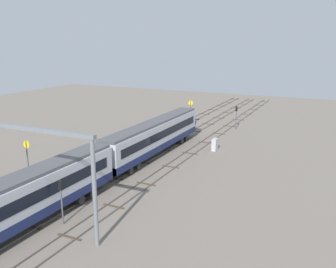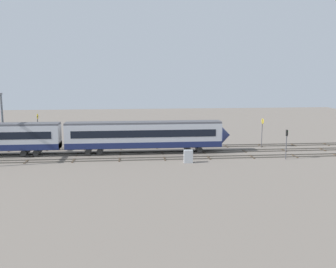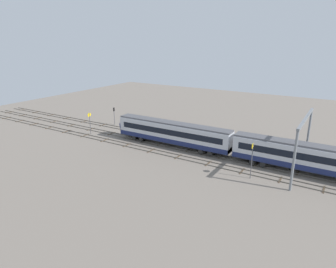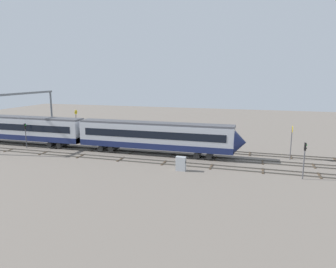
{
  "view_description": "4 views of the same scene",
  "coord_description": "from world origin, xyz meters",
  "px_view_note": "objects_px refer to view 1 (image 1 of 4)",
  "views": [
    {
      "loc": [
        -41.14,
        -23.66,
        15.84
      ],
      "look_at": [
        7.43,
        -0.31,
        2.31
      ],
      "focal_mm": 39.69,
      "sensor_mm": 36.0,
      "label": 1
    },
    {
      "loc": [
        1.93,
        -58.96,
        12.8
      ],
      "look_at": [
        7.44,
        -0.13,
        3.0
      ],
      "focal_mm": 41.16,
      "sensor_mm": 36.0,
      "label": 2
    },
    {
      "loc": [
        -24.68,
        47.93,
        20.26
      ],
      "look_at": [
        5.89,
        -1.88,
        1.71
      ],
      "focal_mm": 31.89,
      "sensor_mm": 36.0,
      "label": 3
    },
    {
      "loc": [
        18.73,
        -43.59,
        11.86
      ],
      "look_at": [
        6.46,
        -1.95,
        3.67
      ],
      "focal_mm": 32.99,
      "sensor_mm": 36.0,
      "label": 4
    }
  ],
  "objects_px": {
    "relay_cabinet": "(215,145)",
    "train": "(21,202)",
    "signal_light_trackside_departure": "(236,114)",
    "speed_sign_near_foreground": "(28,160)",
    "overhead_gantry": "(25,156)",
    "speed_sign_mid_trackside": "(191,109)",
    "signal_light_trackside_approach": "(61,195)"
  },
  "relations": [
    {
      "from": "train",
      "to": "speed_sign_mid_trackside",
      "type": "distance_m",
      "value": 44.02
    },
    {
      "from": "speed_sign_near_foreground",
      "to": "signal_light_trackside_departure",
      "type": "bearing_deg",
      "value": -17.89
    },
    {
      "from": "signal_light_trackside_departure",
      "to": "relay_cabinet",
      "type": "distance_m",
      "value": 14.61
    },
    {
      "from": "train",
      "to": "relay_cabinet",
      "type": "distance_m",
      "value": 30.96
    },
    {
      "from": "signal_light_trackside_departure",
      "to": "overhead_gantry",
      "type": "bearing_deg",
      "value": 172.11
    },
    {
      "from": "speed_sign_near_foreground",
      "to": "speed_sign_mid_trackside",
      "type": "xyz_separation_m",
      "value": [
        37.2,
        -3.46,
        -0.37
      ]
    },
    {
      "from": "signal_light_trackside_approach",
      "to": "speed_sign_near_foreground",
      "type": "bearing_deg",
      "value": 62.57
    },
    {
      "from": "train",
      "to": "relay_cabinet",
      "type": "xyz_separation_m",
      "value": [
        30.11,
        -6.97,
        -1.75
      ]
    },
    {
      "from": "overhead_gantry",
      "to": "speed_sign_near_foreground",
      "type": "bearing_deg",
      "value": 46.05
    },
    {
      "from": "overhead_gantry",
      "to": "signal_light_trackside_approach",
      "type": "height_order",
      "value": "overhead_gantry"
    },
    {
      "from": "train",
      "to": "overhead_gantry",
      "type": "bearing_deg",
      "value": -3.69
    },
    {
      "from": "train",
      "to": "signal_light_trackside_approach",
      "type": "distance_m",
      "value": 3.28
    },
    {
      "from": "speed_sign_mid_trackside",
      "to": "signal_light_trackside_approach",
      "type": "relative_size",
      "value": 1.18
    },
    {
      "from": "speed_sign_mid_trackside",
      "to": "signal_light_trackside_departure",
      "type": "height_order",
      "value": "speed_sign_mid_trackside"
    },
    {
      "from": "train",
      "to": "signal_light_trackside_approach",
      "type": "height_order",
      "value": "train"
    },
    {
      "from": "signal_light_trackside_departure",
      "to": "train",
      "type": "bearing_deg",
      "value": 172.19
    },
    {
      "from": "speed_sign_mid_trackside",
      "to": "signal_light_trackside_approach",
      "type": "bearing_deg",
      "value": -173.38
    },
    {
      "from": "overhead_gantry",
      "to": "signal_light_trackside_departure",
      "type": "distance_m",
      "value": 44.33
    },
    {
      "from": "overhead_gantry",
      "to": "speed_sign_near_foreground",
      "type": "relative_size",
      "value": 2.58
    },
    {
      "from": "speed_sign_mid_trackside",
      "to": "relay_cabinet",
      "type": "height_order",
      "value": "speed_sign_mid_trackside"
    },
    {
      "from": "signal_light_trackside_approach",
      "to": "speed_sign_mid_trackside",
      "type": "bearing_deg",
      "value": 6.62
    },
    {
      "from": "train",
      "to": "overhead_gantry",
      "type": "relative_size",
      "value": 5.15
    },
    {
      "from": "overhead_gantry",
      "to": "signal_light_trackside_approach",
      "type": "xyz_separation_m",
      "value": [
        1.63,
        -2.14,
        -3.81
      ]
    },
    {
      "from": "speed_sign_mid_trackside",
      "to": "train",
      "type": "bearing_deg",
      "value": -176.57
    },
    {
      "from": "train",
      "to": "speed_sign_mid_trackside",
      "type": "relative_size",
      "value": 15.39
    },
    {
      "from": "relay_cabinet",
      "to": "train",
      "type": "bearing_deg",
      "value": 166.96
    },
    {
      "from": "train",
      "to": "signal_light_trackside_departure",
      "type": "height_order",
      "value": "train"
    },
    {
      "from": "signal_light_trackside_departure",
      "to": "speed_sign_near_foreground",
      "type": "bearing_deg",
      "value": 162.11
    },
    {
      "from": "speed_sign_mid_trackside",
      "to": "signal_light_trackside_departure",
      "type": "relative_size",
      "value": 1.12
    },
    {
      "from": "signal_light_trackside_approach",
      "to": "signal_light_trackside_departure",
      "type": "bearing_deg",
      "value": -5.33
    },
    {
      "from": "speed_sign_near_foreground",
      "to": "signal_light_trackside_approach",
      "type": "height_order",
      "value": "speed_sign_near_foreground"
    },
    {
      "from": "overhead_gantry",
      "to": "signal_light_trackside_departure",
      "type": "relative_size",
      "value": 3.36
    }
  ]
}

